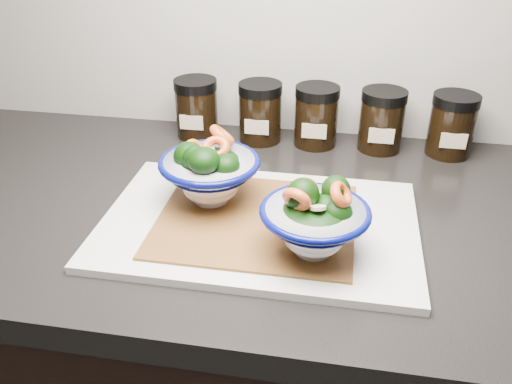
% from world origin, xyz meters
% --- Properties ---
extents(countertop, '(3.50, 0.60, 0.04)m').
position_xyz_m(countertop, '(0.00, 1.45, 0.88)').
color(countertop, black).
rests_on(countertop, cabinet).
extents(cutting_board, '(0.45, 0.30, 0.01)m').
position_xyz_m(cutting_board, '(-0.06, 1.39, 0.91)').
color(cutting_board, silver).
rests_on(cutting_board, countertop).
extents(bamboo_mat, '(0.28, 0.24, 0.00)m').
position_xyz_m(bamboo_mat, '(-0.07, 1.39, 0.91)').
color(bamboo_mat, '#985F2D').
rests_on(bamboo_mat, cutting_board).
extents(bowl_left, '(0.15, 0.15, 0.11)m').
position_xyz_m(bowl_left, '(-0.14, 1.43, 0.96)').
color(bowl_left, white).
rests_on(bowl_left, bamboo_mat).
extents(bowl_right, '(0.14, 0.14, 0.11)m').
position_xyz_m(bowl_right, '(0.02, 1.33, 0.96)').
color(bowl_right, white).
rests_on(bowl_right, bamboo_mat).
extents(spice_jar_a, '(0.08, 0.08, 0.11)m').
position_xyz_m(spice_jar_a, '(-0.24, 1.69, 0.96)').
color(spice_jar_a, black).
rests_on(spice_jar_a, countertop).
extents(spice_jar_b, '(0.08, 0.08, 0.11)m').
position_xyz_m(spice_jar_b, '(-0.11, 1.69, 0.96)').
color(spice_jar_b, black).
rests_on(spice_jar_b, countertop).
extents(spice_jar_c, '(0.08, 0.08, 0.11)m').
position_xyz_m(spice_jar_c, '(-0.01, 1.69, 0.96)').
color(spice_jar_c, black).
rests_on(spice_jar_c, countertop).
extents(spice_jar_d, '(0.08, 0.08, 0.11)m').
position_xyz_m(spice_jar_d, '(0.11, 1.69, 0.96)').
color(spice_jar_d, black).
rests_on(spice_jar_d, countertop).
extents(spice_jar_e, '(0.08, 0.08, 0.11)m').
position_xyz_m(spice_jar_e, '(0.24, 1.69, 0.96)').
color(spice_jar_e, black).
rests_on(spice_jar_e, countertop).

